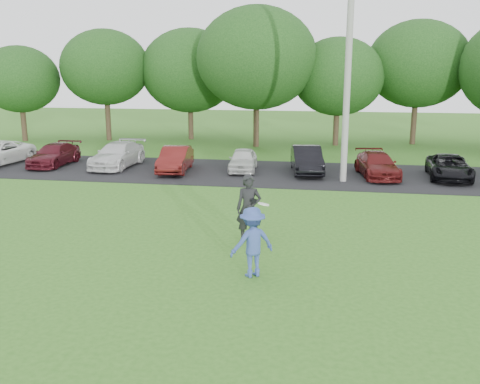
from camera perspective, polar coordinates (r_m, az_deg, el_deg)
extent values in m
plane|color=#31671D|center=(13.22, -2.54, -8.96)|extent=(100.00, 100.00, 0.00)
cube|color=black|center=(25.58, 3.53, 2.02)|extent=(32.00, 6.50, 0.03)
cylinder|color=#989793|center=(23.63, 11.49, 13.71)|extent=(0.28, 0.28, 10.57)
imported|color=#364D99|center=(12.94, 1.31, -5.36)|extent=(1.29, 1.15, 1.73)
cylinder|color=white|center=(12.53, 2.52, -1.30)|extent=(0.28, 0.27, 0.12)
imported|color=black|center=(15.39, 0.94, -1.81)|extent=(0.75, 0.52, 1.99)
cube|color=black|center=(15.11, 1.51, -0.94)|extent=(0.15, 0.11, 0.10)
imported|color=#4B1019|center=(29.04, -19.21, 3.78)|extent=(1.54, 3.76, 1.09)
imported|color=silver|center=(27.70, -12.94, 3.89)|extent=(1.89, 4.27, 1.22)
imported|color=#581413|center=(26.00, -6.92, 3.49)|extent=(1.59, 3.70, 1.18)
imported|color=silver|center=(25.97, 0.32, 3.46)|extent=(1.51, 3.25, 1.08)
imported|color=black|center=(25.68, 7.14, 3.44)|extent=(1.85, 3.95, 1.25)
imported|color=#551212|center=(25.37, 14.41, 2.83)|extent=(2.12, 4.00, 1.10)
imported|color=black|center=(25.94, 21.42, 2.51)|extent=(2.03, 3.95, 1.07)
cylinder|color=#38281C|center=(39.57, -22.05, 6.66)|extent=(0.36, 0.36, 2.20)
ellipsoid|color=#214C19|center=(39.38, -22.44, 11.07)|extent=(5.20, 5.20, 4.42)
cylinder|color=#38281C|center=(38.25, -13.88, 7.42)|extent=(0.36, 0.36, 2.70)
ellipsoid|color=#214C19|center=(38.08, -14.18, 12.78)|extent=(5.94, 5.94, 5.05)
cylinder|color=#38281C|center=(37.80, -5.27, 7.30)|extent=(0.36, 0.36, 2.20)
ellipsoid|color=#214C19|center=(37.60, -5.39, 12.77)|extent=(6.68, 6.68, 5.68)
cylinder|color=#38281C|center=(34.07, 1.74, 7.12)|extent=(0.36, 0.36, 2.70)
ellipsoid|color=#214C19|center=(33.87, 1.79, 14.09)|extent=(7.42, 7.42, 6.31)
cylinder|color=#38281C|center=(35.18, 10.20, 6.71)|extent=(0.36, 0.36, 2.20)
ellipsoid|color=#214C19|center=(34.96, 10.42, 12.02)|extent=(5.76, 5.76, 4.90)
cylinder|color=#38281C|center=(36.94, 18.03, 6.96)|extent=(0.36, 0.36, 2.70)
ellipsoid|color=#214C19|center=(36.76, 18.46, 12.83)|extent=(6.50, 6.50, 5.53)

